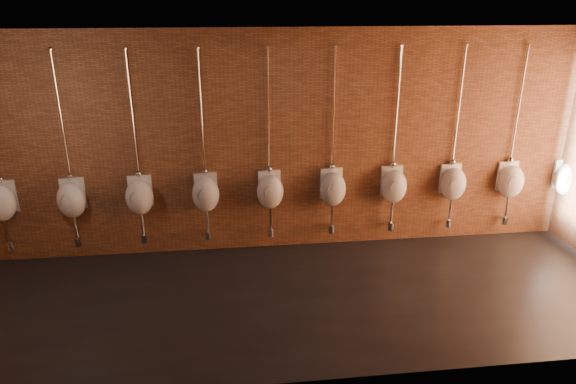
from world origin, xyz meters
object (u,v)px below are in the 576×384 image
at_px(urinal_3, 206,193).
at_px(urinal_5, 333,188).
at_px(urinal_7, 453,183).
at_px(urinal_9, 567,178).
at_px(urinal_4, 270,191).
at_px(urinal_2, 140,196).
at_px(urinal_1, 71,199).
at_px(urinal_6, 394,185).
at_px(urinal_8, 511,180).
at_px(urinal_0, 1,202).

bearing_deg(urinal_3, urinal_5, 0.00).
distance_m(urinal_7, urinal_9, 1.84).
bearing_deg(urinal_7, urinal_5, 180.00).
relative_size(urinal_4, urinal_7, 1.00).
bearing_deg(urinal_2, urinal_9, 0.00).
xyz_separation_m(urinal_5, urinal_9, (3.68, 0.00, 0.00)).
relative_size(urinal_1, urinal_7, 1.00).
distance_m(urinal_4, urinal_7, 2.76).
distance_m(urinal_5, urinal_9, 3.68).
xyz_separation_m(urinal_3, urinal_5, (1.84, 0.00, 0.00)).
height_order(urinal_3, urinal_6, same).
bearing_deg(urinal_6, urinal_3, 180.00).
bearing_deg(urinal_9, urinal_8, 180.00).
xyz_separation_m(urinal_6, urinal_7, (0.92, 0.00, 0.00)).
bearing_deg(urinal_6, urinal_4, 180.00).
distance_m(urinal_3, urinal_6, 2.76).
bearing_deg(urinal_8, urinal_1, 180.00).
bearing_deg(urinal_8, urinal_4, 180.00).
distance_m(urinal_1, urinal_7, 5.51).
height_order(urinal_0, urinal_4, same).
height_order(urinal_2, urinal_7, same).
bearing_deg(urinal_2, urinal_5, 0.00).
height_order(urinal_2, urinal_3, same).
relative_size(urinal_2, urinal_6, 1.00).
relative_size(urinal_3, urinal_4, 1.00).
bearing_deg(urinal_1, urinal_0, 180.00).
xyz_separation_m(urinal_0, urinal_3, (2.76, 0.00, 0.00)).
bearing_deg(urinal_6, urinal_7, 0.00).
bearing_deg(urinal_1, urinal_4, 0.00).
height_order(urinal_5, urinal_7, same).
relative_size(urinal_1, urinal_6, 1.00).
relative_size(urinal_4, urinal_9, 1.00).
xyz_separation_m(urinal_1, urinal_4, (2.76, 0.00, 0.00)).
xyz_separation_m(urinal_1, urinal_7, (5.51, 0.00, 0.00)).
distance_m(urinal_7, urinal_8, 0.92).
distance_m(urinal_2, urinal_5, 2.76).
bearing_deg(urinal_3, urinal_0, 180.00).
bearing_deg(urinal_7, urinal_4, 180.00).
distance_m(urinal_1, urinal_5, 3.68).
relative_size(urinal_1, urinal_5, 1.00).
bearing_deg(urinal_8, urinal_6, 180.00).
height_order(urinal_4, urinal_5, same).
bearing_deg(urinal_5, urinal_4, 180.00).
bearing_deg(urinal_7, urinal_1, 180.00).
height_order(urinal_2, urinal_5, same).
height_order(urinal_4, urinal_8, same).
relative_size(urinal_2, urinal_7, 1.00).
xyz_separation_m(urinal_5, urinal_7, (1.84, 0.00, 0.00)).
relative_size(urinal_2, urinal_8, 1.00).
bearing_deg(urinal_0, urinal_4, 0.00).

